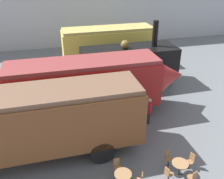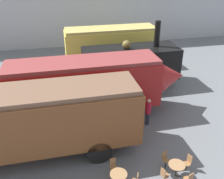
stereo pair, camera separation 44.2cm
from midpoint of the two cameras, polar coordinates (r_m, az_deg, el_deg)
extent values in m
plane|color=slate|center=(15.94, -1.93, -7.11)|extent=(80.00, 80.00, 0.00)
cube|color=#B2B7C1|center=(29.23, -8.37, 18.30)|extent=(44.00, 0.15, 9.00)
cube|color=#E0C64C|center=(23.35, 0.27, 10.08)|extent=(8.28, 2.48, 2.77)
cube|color=tan|center=(22.94, 0.28, 13.67)|extent=(8.12, 2.28, 0.24)
cylinder|color=black|center=(23.46, 6.87, 5.98)|extent=(1.02, 0.12, 1.02)
cylinder|color=black|center=(25.55, 5.15, 7.89)|extent=(1.02, 0.12, 1.02)
cylinder|color=black|center=(22.37, -5.29, 4.96)|extent=(1.02, 0.12, 1.02)
cylinder|color=black|center=(24.56, -6.07, 7.02)|extent=(1.02, 0.12, 1.02)
cube|color=black|center=(19.54, 4.91, 6.06)|extent=(7.32, 2.68, 2.39)
cylinder|color=black|center=(19.55, 10.94, 12.39)|extent=(0.43, 0.43, 1.96)
sphere|color=brown|center=(18.94, 4.02, 10.19)|extent=(0.64, 0.64, 0.64)
cylinder|color=black|center=(19.75, 11.95, 1.45)|extent=(1.14, 0.12, 1.14)
cylinder|color=black|center=(21.87, 9.29, 4.33)|extent=(1.14, 0.12, 1.14)
cylinder|color=black|center=(18.45, -0.61, 0.15)|extent=(1.14, 0.12, 1.14)
cylinder|color=black|center=(20.71, -2.11, 3.33)|extent=(1.14, 0.12, 1.14)
cube|color=maroon|center=(15.37, -5.52, 1.05)|extent=(9.20, 2.51, 2.72)
cone|color=maroon|center=(16.89, 13.64, 2.89)|extent=(2.00, 2.39, 2.39)
cube|color=brown|center=(14.78, -5.78, 6.18)|extent=(9.01, 2.31, 0.24)
cylinder|color=black|center=(15.66, 5.43, -4.98)|extent=(1.35, 0.12, 1.35)
cylinder|color=black|center=(17.62, 3.08, -0.91)|extent=(1.35, 0.12, 1.35)
cylinder|color=black|center=(15.09, -15.13, -7.33)|extent=(1.35, 0.12, 1.35)
cylinder|color=black|center=(17.12, -15.03, -2.83)|extent=(1.35, 0.12, 1.35)
cube|color=brown|center=(12.64, -17.91, -6.88)|extent=(10.91, 2.60, 2.73)
cube|color=brown|center=(11.89, -18.93, -0.95)|extent=(10.69, 2.39, 0.24)
cylinder|color=black|center=(12.63, -1.84, -14.31)|extent=(1.28, 0.12, 1.28)
cylinder|color=black|center=(14.54, -3.74, -7.92)|extent=(1.28, 0.12, 1.28)
cylinder|color=#9E754C|center=(11.56, 2.67, -18.77)|extent=(0.78, 0.78, 0.03)
cylinder|color=black|center=(12.85, 15.24, -18.51)|extent=(0.44, 0.44, 0.02)
cylinder|color=black|center=(12.60, 15.45, -17.41)|extent=(0.08, 0.08, 0.67)
cylinder|color=#9E754C|center=(12.36, 15.65, -16.25)|extent=(0.77, 0.77, 0.03)
cylinder|color=black|center=(12.37, 1.48, -18.17)|extent=(0.06, 0.06, 0.42)
cylinder|color=olive|center=(12.21, 1.49, -17.44)|extent=(0.36, 0.36, 0.03)
cube|color=olive|center=(12.15, 1.26, -16.20)|extent=(0.29, 0.06, 0.42)
cube|color=olive|center=(11.54, 7.03, -19.48)|extent=(0.16, 0.28, 0.42)
cylinder|color=olive|center=(12.26, 17.90, -18.90)|extent=(0.36, 0.36, 0.03)
cube|color=olive|center=(12.04, 18.62, -18.56)|extent=(0.29, 0.13, 0.42)
cylinder|color=black|center=(13.11, 17.54, -16.55)|extent=(0.06, 0.06, 0.42)
cylinder|color=olive|center=(12.96, 17.69, -15.83)|extent=(0.36, 0.36, 0.03)
cube|color=olive|center=(12.90, 18.30, -14.81)|extent=(0.13, 0.29, 0.42)
cylinder|color=black|center=(13.02, 13.13, -16.19)|extent=(0.06, 0.06, 0.42)
cylinder|color=olive|center=(12.87, 13.24, -15.46)|extent=(0.36, 0.36, 0.03)
cube|color=olive|center=(12.80, 12.87, -14.35)|extent=(0.29, 0.13, 0.42)
cylinder|color=black|center=(12.33, 13.00, -19.27)|extent=(0.06, 0.06, 0.42)
cylinder|color=olive|center=(12.17, 13.12, -18.54)|extent=(0.36, 0.36, 0.03)
cube|color=olive|center=(11.93, 12.68, -18.11)|extent=(0.13, 0.29, 0.42)
cylinder|color=#262633|center=(15.58, 8.95, -6.58)|extent=(0.24, 0.24, 0.82)
cylinder|color=#B2192D|center=(15.16, 9.16, -4.16)|extent=(0.34, 0.34, 0.73)
sphere|color=tan|center=(14.92, 9.30, -2.58)|extent=(0.24, 0.24, 0.24)
camera|label=1|loc=(0.22, -89.21, 0.41)|focal=40.00mm
camera|label=2|loc=(0.22, 90.79, -0.41)|focal=40.00mm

